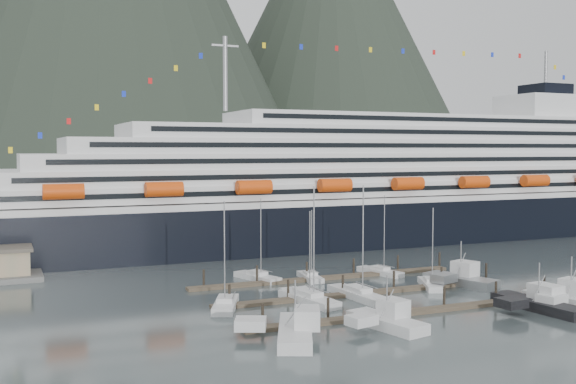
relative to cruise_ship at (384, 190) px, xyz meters
name	(u,v)px	position (x,y,z in m)	size (l,w,h in m)	color
ground	(403,296)	(-30.03, -54.94, -12.04)	(1600.00, 1600.00, 0.00)	#4A5758
mountains	(117,3)	(22.46, 533.60, 151.36)	(870.00, 440.00, 420.00)	#212C21
cruise_ship	(384,190)	(0.00, 0.00, 0.00)	(210.00, 30.40, 50.30)	black
dock_near	(412,311)	(-34.95, -64.89, -11.73)	(48.18, 2.28, 3.20)	#42372A
dock_mid	(364,292)	(-34.95, -51.89, -11.73)	(48.18, 2.28, 3.20)	#42372A
dock_far	(326,277)	(-34.95, -38.89, -11.73)	(48.18, 2.28, 3.20)	#42372A
sailboat_a	(226,305)	(-57.03, -52.18, -11.59)	(6.61, 10.18, 15.52)	silver
sailboat_b	(309,300)	(-45.04, -53.79, -11.58)	(5.16, 11.83, 17.36)	silver
sailboat_c	(306,298)	(-44.80, -52.17, -11.60)	(4.22, 11.05, 13.71)	silver
sailboat_d	(358,295)	(-37.07, -53.76, -11.58)	(4.06, 12.79, 17.34)	silver
sailboat_e	(257,278)	(-45.88, -34.95, -11.62)	(5.55, 10.18, 14.28)	silver
sailboat_f	(310,277)	(-37.60, -38.26, -11.63)	(3.50, 8.54, 12.28)	silver
sailboat_g	(380,272)	(-24.16, -38.60, -11.62)	(4.69, 9.76, 14.41)	silver
sailboat_h	(431,285)	(-22.51, -51.47, -11.62)	(5.89, 9.26, 13.26)	silver
trawler_a	(294,330)	(-54.27, -69.40, -11.09)	(11.52, 14.06, 7.55)	silver
trawler_b	(386,321)	(-42.00, -69.73, -11.12)	(9.08, 11.63, 7.21)	silver
trawler_c	(538,304)	(-18.04, -69.96, -11.13)	(10.20, 14.36, 7.18)	black
trawler_d	(570,299)	(-12.17, -69.98, -11.08)	(10.40, 13.50, 7.74)	silver
trawler_e	(460,279)	(-17.21, -51.97, -11.06)	(10.46, 12.81, 7.95)	#929597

